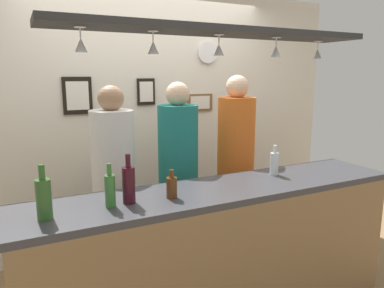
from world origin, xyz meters
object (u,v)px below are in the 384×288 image
(bottle_beer_green_import, at_px, (110,190))
(bottle_soda_clear, at_px, (274,163))
(picture_frame_crest, at_px, (146,92))
(bottle_beer_brown_stubby, at_px, (172,187))
(bottle_champagne_green, at_px, (44,198))
(picture_frame_lower_pair, at_px, (200,102))
(picture_frame_caricature, at_px, (78,96))
(person_middle_teal_shirt, at_px, (178,162))
(person_left_white_patterned_shirt, at_px, (114,171))
(bottle_wine_dark_red, at_px, (129,184))
(person_right_orange_shirt, at_px, (236,152))
(wall_clock, at_px, (208,53))

(bottle_beer_green_import, bearing_deg, bottle_soda_clear, 5.66)
(bottle_soda_clear, height_order, picture_frame_crest, picture_frame_crest)
(bottle_beer_brown_stubby, xyz_separation_m, bottle_champagne_green, (-0.74, -0.02, 0.05))
(bottle_beer_brown_stubby, height_order, bottle_champagne_green, bottle_champagne_green)
(picture_frame_lower_pair, height_order, picture_frame_caricature, picture_frame_caricature)
(person_middle_teal_shirt, relative_size, picture_frame_lower_pair, 5.67)
(person_left_white_patterned_shirt, distance_m, bottle_wine_dark_red, 0.73)
(person_right_orange_shirt, relative_size, bottle_soda_clear, 7.63)
(person_middle_teal_shirt, xyz_separation_m, wall_clock, (0.66, 0.70, 0.96))
(bottle_champagne_green, xyz_separation_m, picture_frame_crest, (1.08, 1.47, 0.47))
(bottle_soda_clear, bearing_deg, bottle_beer_green_import, -174.34)
(picture_frame_lower_pair, distance_m, picture_frame_caricature, 1.26)
(person_middle_teal_shirt, bearing_deg, bottle_soda_clear, -48.96)
(bottle_beer_brown_stubby, distance_m, bottle_beer_green_import, 0.38)
(person_left_white_patterned_shirt, height_order, bottle_beer_brown_stubby, person_left_white_patterned_shirt)
(bottle_wine_dark_red, bearing_deg, person_right_orange_shirt, 30.57)
(bottle_beer_brown_stubby, relative_size, bottle_champagne_green, 0.60)
(wall_clock, bearing_deg, person_left_white_patterned_shirt, -150.07)
(bottle_wine_dark_red, bearing_deg, wall_clock, 47.57)
(picture_frame_crest, bearing_deg, picture_frame_lower_pair, 0.00)
(person_middle_teal_shirt, distance_m, bottle_beer_brown_stubby, 0.84)
(bottle_beer_brown_stubby, distance_m, wall_clock, 1.99)
(picture_frame_lower_pair, relative_size, picture_frame_crest, 1.15)
(bottle_champagne_green, height_order, wall_clock, wall_clock)
(bottle_beer_green_import, bearing_deg, bottle_beer_brown_stubby, -1.63)
(person_middle_teal_shirt, xyz_separation_m, bottle_beer_green_import, (-0.76, -0.74, 0.08))
(bottle_wine_dark_red, distance_m, picture_frame_caricature, 1.49)
(person_left_white_patterned_shirt, bearing_deg, bottle_wine_dark_red, -96.81)
(person_left_white_patterned_shirt, xyz_separation_m, bottle_champagne_green, (-0.56, -0.77, 0.11))
(bottle_beer_brown_stubby, distance_m, picture_frame_caricature, 1.56)
(picture_frame_lower_pair, bearing_deg, picture_frame_caricature, 180.00)
(bottle_wine_dark_red, xyz_separation_m, bottle_soda_clear, (1.17, 0.11, -0.03))
(person_middle_teal_shirt, xyz_separation_m, picture_frame_crest, (-0.03, 0.70, 0.56))
(picture_frame_crest, bearing_deg, person_middle_teal_shirt, -87.34)
(bottle_champagne_green, bearing_deg, wall_clock, 39.64)
(bottle_beer_brown_stubby, xyz_separation_m, picture_frame_lower_pair, (0.94, 1.45, 0.39))
(person_middle_teal_shirt, xyz_separation_m, bottle_soda_clear, (0.53, -0.61, 0.07))
(person_middle_teal_shirt, distance_m, bottle_beer_green_import, 1.06)
(bottle_champagne_green, bearing_deg, bottle_soda_clear, 5.47)
(person_left_white_patterned_shirt, xyz_separation_m, picture_frame_caricature, (-0.14, 0.70, 0.56))
(person_right_orange_shirt, bearing_deg, person_left_white_patterned_shirt, 180.00)
(bottle_champagne_green, height_order, picture_frame_crest, picture_frame_crest)
(person_right_orange_shirt, bearing_deg, bottle_wine_dark_red, -149.43)
(picture_frame_lower_pair, bearing_deg, person_middle_teal_shirt, -128.93)
(person_right_orange_shirt, distance_m, bottle_beer_green_import, 1.53)
(bottle_wine_dark_red, relative_size, picture_frame_crest, 1.15)
(bottle_wine_dark_red, height_order, bottle_champagne_green, same)
(bottle_beer_green_import, height_order, bottle_soda_clear, bottle_beer_green_import)
(picture_frame_caricature, bearing_deg, bottle_wine_dark_red, -87.97)
(bottle_champagne_green, distance_m, wall_clock, 2.45)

